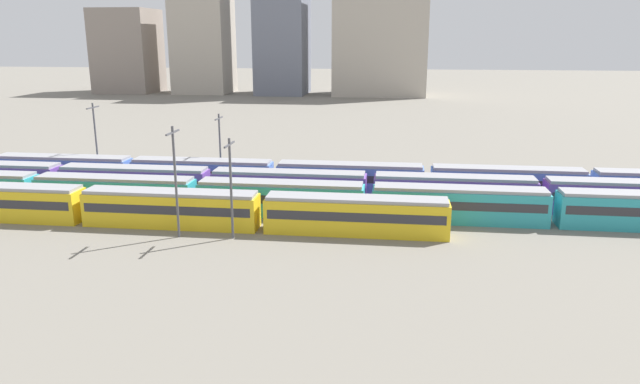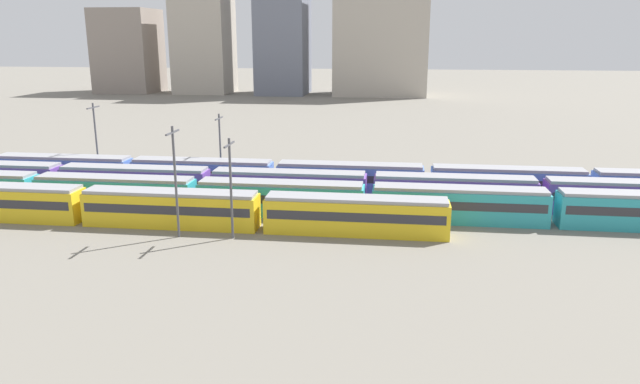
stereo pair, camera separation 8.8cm
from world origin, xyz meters
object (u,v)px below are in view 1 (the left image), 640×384
(train_track_3, at_px, (427,180))
(train_track_2, at_px, (370,189))
(train_track_1, at_px, (281,198))
(train_track_0, at_px, (171,208))
(catenary_pole_1, at_px, (220,145))
(catenary_pole_3, at_px, (96,138))
(catenary_pole_0, at_px, (175,177))
(catenary_pole_2, at_px, (231,184))

(train_track_3, bearing_deg, train_track_2, -142.31)
(train_track_1, relative_size, train_track_2, 0.83)
(train_track_0, height_order, catenary_pole_1, catenary_pole_1)
(train_track_0, height_order, catenary_pole_3, catenary_pole_3)
(train_track_3, xyz_separation_m, catenary_pole_1, (-26.81, 3.06, 3.23))
(train_track_1, bearing_deg, catenary_pole_0, -135.05)
(catenary_pole_1, bearing_deg, catenary_pole_0, -84.18)
(train_track_0, distance_m, train_track_2, 22.35)
(catenary_pole_2, bearing_deg, catenary_pole_1, 109.20)
(catenary_pole_3, bearing_deg, catenary_pole_1, 1.22)
(train_track_0, relative_size, catenary_pole_1, 6.07)
(train_track_1, distance_m, catenary_pole_0, 12.62)
(catenary_pole_1, relative_size, catenary_pole_2, 0.94)
(train_track_2, distance_m, catenary_pole_2, 18.66)
(catenary_pole_0, bearing_deg, train_track_0, 120.83)
(train_track_2, distance_m, catenary_pole_3, 38.10)
(train_track_2, bearing_deg, catenary_pole_3, 167.97)
(train_track_3, relative_size, catenary_pole_1, 12.24)
(catenary_pole_2, bearing_deg, catenary_pole_3, 139.10)
(catenary_pole_0, bearing_deg, train_track_2, 37.39)
(catenary_pole_1, height_order, catenary_pole_2, catenary_pole_2)
(train_track_3, xyz_separation_m, catenary_pole_0, (-24.58, -18.84, 4.07))
(train_track_3, bearing_deg, catenary_pole_3, 176.47)
(train_track_3, bearing_deg, train_track_1, -147.18)
(train_track_0, bearing_deg, catenary_pole_2, -22.15)
(catenary_pole_2, height_order, catenary_pole_3, catenary_pole_3)
(train_track_3, height_order, catenary_pole_0, catenary_pole_0)
(train_track_1, height_order, catenary_pole_2, catenary_pole_2)
(catenary_pole_1, bearing_deg, catenary_pole_3, -178.78)
(train_track_1, bearing_deg, train_track_2, 28.96)
(train_track_1, relative_size, catenary_pole_1, 10.18)
(train_track_0, bearing_deg, train_track_3, 30.48)
(catenary_pole_0, bearing_deg, train_track_3, 37.47)
(train_track_2, relative_size, catenary_pole_2, 11.52)
(train_track_1, relative_size, train_track_3, 0.83)
(train_track_2, bearing_deg, train_track_1, -151.04)
(train_track_2, distance_m, catenary_pole_1, 21.95)
(catenary_pole_1, distance_m, catenary_pole_3, 17.01)
(train_track_0, relative_size, train_track_1, 0.60)
(train_track_0, bearing_deg, train_track_1, 26.60)
(catenary_pole_0, bearing_deg, catenary_pole_1, 95.82)
(train_track_3, distance_m, catenary_pole_0, 31.23)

